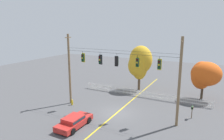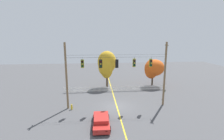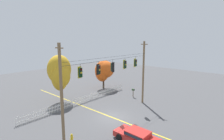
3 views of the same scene
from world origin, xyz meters
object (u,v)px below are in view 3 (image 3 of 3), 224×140
at_px(parked_car, 137,136).
at_px(fire_hydrant, 72,138).
at_px(traffic_signal_southbound_primary, 80,72).
at_px(traffic_signal_westbound_side, 99,70).
at_px(traffic_signal_eastbound_side, 112,67).
at_px(traffic_signal_northbound_primary, 135,63).
at_px(traffic_signal_northbound_secondary, 125,64).
at_px(autumn_maple_mid, 104,70).
at_px(autumn_maple_near_fence, 60,73).
at_px(roadside_mailbox, 133,90).

relative_size(parked_car, fire_hydrant, 5.77).
height_order(traffic_signal_southbound_primary, traffic_signal_westbound_side, same).
bearing_deg(traffic_signal_eastbound_side, traffic_signal_northbound_primary, 0.22).
distance_m(traffic_signal_northbound_secondary, fire_hydrant, 10.58).
distance_m(traffic_signal_westbound_side, traffic_signal_northbound_primary, 7.02).
relative_size(traffic_signal_westbound_side, autumn_maple_mid, 0.27).
distance_m(traffic_signal_eastbound_side, traffic_signal_northbound_secondary, 2.45).
height_order(traffic_signal_southbound_primary, fire_hydrant, traffic_signal_southbound_primary).
xyz_separation_m(traffic_signal_southbound_primary, traffic_signal_eastbound_side, (4.67, -0.02, -0.03)).
xyz_separation_m(autumn_maple_near_fence, parked_car, (-1.56, -14.95, -3.85)).
bearing_deg(roadside_mailbox, autumn_maple_mid, 85.48).
relative_size(traffic_signal_westbound_side, fire_hydrant, 1.96).
xyz_separation_m(autumn_maple_near_fence, roadside_mailbox, (8.92, -7.32, -3.28)).
height_order(autumn_maple_near_fence, autumn_maple_mid, autumn_maple_near_fence).
distance_m(traffic_signal_southbound_primary, traffic_signal_westbound_side, 2.47).
xyz_separation_m(traffic_signal_northbound_secondary, autumn_maple_mid, (6.23, 9.78, -2.73)).
height_order(traffic_signal_southbound_primary, traffic_signal_northbound_secondary, same).
bearing_deg(roadside_mailbox, fire_hydrant, -168.34).
xyz_separation_m(parked_car, roadside_mailbox, (10.48, 7.63, 0.57)).
xyz_separation_m(traffic_signal_eastbound_side, autumn_maple_mid, (8.69, 9.80, -2.69)).
bearing_deg(autumn_maple_mid, roadside_mailbox, -94.52).
bearing_deg(traffic_signal_eastbound_side, traffic_signal_northbound_secondary, 0.44).
relative_size(autumn_maple_near_fence, autumn_maple_mid, 1.33).
relative_size(autumn_maple_mid, parked_car, 1.24).
bearing_deg(roadside_mailbox, traffic_signal_northbound_secondary, -156.02).
relative_size(traffic_signal_northbound_secondary, roadside_mailbox, 0.98).
height_order(traffic_signal_westbound_side, autumn_maple_near_fence, autumn_maple_near_fence).
distance_m(traffic_signal_northbound_primary, autumn_maple_near_fence, 11.47).
bearing_deg(fire_hydrant, traffic_signal_southbound_primary, 15.68).
bearing_deg(traffic_signal_southbound_primary, fire_hydrant, -164.32).
bearing_deg(traffic_signal_westbound_side, traffic_signal_northbound_primary, -0.00).
bearing_deg(roadside_mailbox, traffic_signal_eastbound_side, -162.64).
distance_m(traffic_signal_southbound_primary, traffic_signal_eastbound_side, 4.67).
bearing_deg(autumn_maple_mid, traffic_signal_northbound_primary, -111.59).
bearing_deg(fire_hydrant, traffic_signal_eastbound_side, 3.96).
bearing_deg(traffic_signal_westbound_side, roadside_mailbox, 13.72).
height_order(traffic_signal_northbound_primary, fire_hydrant, traffic_signal_northbound_primary).
height_order(traffic_signal_southbound_primary, traffic_signal_northbound_primary, same).
xyz_separation_m(traffic_signal_southbound_primary, traffic_signal_westbound_side, (2.47, 0.00, -0.04)).
relative_size(traffic_signal_southbound_primary, traffic_signal_northbound_secondary, 1.00).
relative_size(traffic_signal_eastbound_side, parked_car, 0.34).
bearing_deg(traffic_signal_westbound_side, autumn_maple_mid, 41.92).
xyz_separation_m(traffic_signal_eastbound_side, roadside_mailbox, (8.12, 2.54, -5.10)).
distance_m(traffic_signal_eastbound_side, parked_car, 7.98).
bearing_deg(parked_car, traffic_signal_southbound_primary, 114.30).
relative_size(traffic_signal_westbound_side, parked_car, 0.34).
relative_size(parked_car, roadside_mailbox, 3.02).
height_order(traffic_signal_southbound_primary, roadside_mailbox, traffic_signal_southbound_primary).
relative_size(autumn_maple_near_fence, fire_hydrant, 9.51).
xyz_separation_m(traffic_signal_northbound_secondary, fire_hydrant, (-8.74, -0.45, -5.95)).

